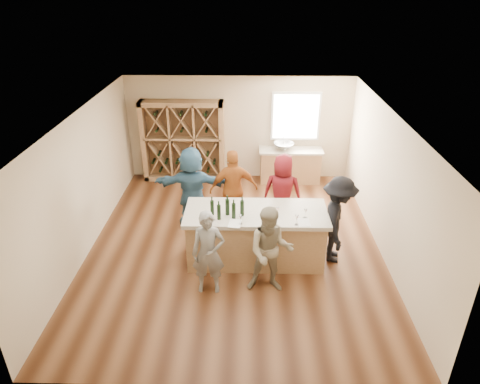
{
  "coord_description": "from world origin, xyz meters",
  "views": [
    {
      "loc": [
        0.28,
        -7.55,
        5.09
      ],
      "look_at": [
        0.1,
        0.2,
        1.15
      ],
      "focal_mm": 32.0,
      "sensor_mm": 36.0,
      "label": 1
    }
  ],
  "objects_px": {
    "wine_bottle_b": "(219,212)",
    "person_near_right": "(270,251)",
    "wine_bottle_a": "(212,208)",
    "tasting_counter_base": "(256,237)",
    "sink": "(284,146)",
    "wine_rack": "(183,141)",
    "wine_bottle_c": "(227,207)",
    "person_server": "(338,220)",
    "wine_bottle_e": "(242,208)",
    "person_far_mid": "(234,189)",
    "person_far_left": "(192,187)",
    "wine_bottle_d": "(234,211)",
    "person_far_right": "(282,192)",
    "person_near_left": "(208,253)"
  },
  "relations": [
    {
      "from": "wine_bottle_a",
      "to": "tasting_counter_base",
      "type": "bearing_deg",
      "value": 8.84
    },
    {
      "from": "person_server",
      "to": "person_far_mid",
      "type": "bearing_deg",
      "value": 68.99
    },
    {
      "from": "person_far_mid",
      "to": "person_far_right",
      "type": "relative_size",
      "value": 1.04
    },
    {
      "from": "wine_bottle_d",
      "to": "wine_bottle_a",
      "type": "bearing_deg",
      "value": 163.12
    },
    {
      "from": "person_far_right",
      "to": "wine_bottle_e",
      "type": "bearing_deg",
      "value": 68.22
    },
    {
      "from": "sink",
      "to": "person_far_right",
      "type": "bearing_deg",
      "value": -94.47
    },
    {
      "from": "wine_bottle_b",
      "to": "sink",
      "type": "bearing_deg",
      "value": 69.77
    },
    {
      "from": "tasting_counter_base",
      "to": "person_near_left",
      "type": "bearing_deg",
      "value": -130.68
    },
    {
      "from": "sink",
      "to": "wine_bottle_d",
      "type": "xyz_separation_m",
      "value": [
        -1.19,
        -3.93,
        0.22
      ]
    },
    {
      "from": "sink",
      "to": "tasting_counter_base",
      "type": "relative_size",
      "value": 0.21
    },
    {
      "from": "wine_bottle_d",
      "to": "person_near_right",
      "type": "bearing_deg",
      "value": -45.78
    },
    {
      "from": "wine_rack",
      "to": "wine_bottle_c",
      "type": "xyz_separation_m",
      "value": [
        1.38,
        -3.87,
        0.14
      ]
    },
    {
      "from": "wine_bottle_d",
      "to": "sink",
      "type": "bearing_deg",
      "value": 73.08
    },
    {
      "from": "wine_rack",
      "to": "person_near_left",
      "type": "relative_size",
      "value": 1.39
    },
    {
      "from": "sink",
      "to": "tasting_counter_base",
      "type": "height_order",
      "value": "sink"
    },
    {
      "from": "person_server",
      "to": "person_near_left",
      "type": "bearing_deg",
      "value": 123.25
    },
    {
      "from": "wine_rack",
      "to": "wine_bottle_c",
      "type": "height_order",
      "value": "wine_rack"
    },
    {
      "from": "wine_bottle_d",
      "to": "person_near_right",
      "type": "distance_m",
      "value": 1.03
    },
    {
      "from": "wine_rack",
      "to": "wine_bottle_b",
      "type": "relative_size",
      "value": 7.55
    },
    {
      "from": "wine_bottle_a",
      "to": "person_far_right",
      "type": "relative_size",
      "value": 0.17
    },
    {
      "from": "wine_bottle_b",
      "to": "person_server",
      "type": "xyz_separation_m",
      "value": [
        2.26,
        0.35,
        -0.34
      ]
    },
    {
      "from": "wine_bottle_b",
      "to": "person_far_left",
      "type": "relative_size",
      "value": 0.16
    },
    {
      "from": "wine_bottle_a",
      "to": "person_far_mid",
      "type": "xyz_separation_m",
      "value": [
        0.35,
        1.42,
        -0.32
      ]
    },
    {
      "from": "sink",
      "to": "person_server",
      "type": "distance_m",
      "value": 3.71
    },
    {
      "from": "person_near_right",
      "to": "person_far_right",
      "type": "xyz_separation_m",
      "value": [
        0.34,
        2.16,
        0.04
      ]
    },
    {
      "from": "person_server",
      "to": "person_far_right",
      "type": "xyz_separation_m",
      "value": [
        -0.98,
        1.18,
        -0.02
      ]
    },
    {
      "from": "wine_bottle_d",
      "to": "person_far_left",
      "type": "distance_m",
      "value": 1.89
    },
    {
      "from": "person_near_left",
      "to": "wine_bottle_b",
      "type": "bearing_deg",
      "value": 76.68
    },
    {
      "from": "tasting_counter_base",
      "to": "wine_bottle_c",
      "type": "relative_size",
      "value": 8.12
    },
    {
      "from": "wine_bottle_c",
      "to": "wine_bottle_e",
      "type": "xyz_separation_m",
      "value": [
        0.27,
        -0.02,
        -0.01
      ]
    },
    {
      "from": "person_near_left",
      "to": "person_server",
      "type": "bearing_deg",
      "value": 22.07
    },
    {
      "from": "wine_bottle_c",
      "to": "person_server",
      "type": "bearing_deg",
      "value": 4.67
    },
    {
      "from": "sink",
      "to": "person_near_right",
      "type": "relative_size",
      "value": 0.33
    },
    {
      "from": "tasting_counter_base",
      "to": "person_near_left",
      "type": "xyz_separation_m",
      "value": [
        -0.83,
        -0.97,
        0.29
      ]
    },
    {
      "from": "wine_bottle_a",
      "to": "wine_bottle_c",
      "type": "height_order",
      "value": "wine_bottle_c"
    },
    {
      "from": "wine_bottle_e",
      "to": "person_far_mid",
      "type": "height_order",
      "value": "person_far_mid"
    },
    {
      "from": "person_far_right",
      "to": "wine_bottle_d",
      "type": "bearing_deg",
      "value": 65.83
    },
    {
      "from": "person_far_left",
      "to": "person_far_mid",
      "type": "bearing_deg",
      "value": 175.82
    },
    {
      "from": "wine_bottle_b",
      "to": "person_near_right",
      "type": "xyz_separation_m",
      "value": [
        0.93,
        -0.63,
        -0.4
      ]
    },
    {
      "from": "wine_bottle_e",
      "to": "person_far_left",
      "type": "bearing_deg",
      "value": 127.19
    },
    {
      "from": "person_near_right",
      "to": "person_server",
      "type": "bearing_deg",
      "value": 37.82
    },
    {
      "from": "person_server",
      "to": "person_far_left",
      "type": "xyz_separation_m",
      "value": [
        -2.96,
        1.29,
        0.03
      ]
    },
    {
      "from": "wine_bottle_a",
      "to": "person_server",
      "type": "relative_size",
      "value": 0.16
    },
    {
      "from": "wine_bottle_e",
      "to": "person_far_mid",
      "type": "distance_m",
      "value": 1.49
    },
    {
      "from": "person_near_right",
      "to": "wine_bottle_c",
      "type": "bearing_deg",
      "value": 135.66
    },
    {
      "from": "wine_bottle_c",
      "to": "person_far_left",
      "type": "height_order",
      "value": "person_far_left"
    },
    {
      "from": "person_far_left",
      "to": "wine_bottle_c",
      "type": "bearing_deg",
      "value": 119.07
    },
    {
      "from": "wine_bottle_d",
      "to": "wine_bottle_b",
      "type": "bearing_deg",
      "value": -170.28
    },
    {
      "from": "person_far_right",
      "to": "person_far_left",
      "type": "height_order",
      "value": "person_far_left"
    },
    {
      "from": "wine_bottle_a",
      "to": "person_far_mid",
      "type": "height_order",
      "value": "person_far_mid"
    }
  ]
}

